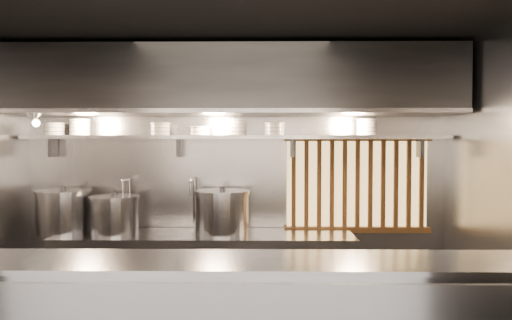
{
  "coord_description": "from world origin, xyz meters",
  "views": [
    {
      "loc": [
        0.28,
        -3.89,
        1.82
      ],
      "look_at": [
        0.23,
        0.55,
        1.67
      ],
      "focal_mm": 35.0,
      "sensor_mm": 36.0,
      "label": 1
    }
  ],
  "objects_px": {
    "stock_pot_left": "(64,211)",
    "stock_pot_right": "(222,212)",
    "stock_pot_mid": "(114,215)",
    "heat_lamp": "(34,117)",
    "pendant_bulb": "(225,129)"
  },
  "relations": [
    {
      "from": "stock_pot_left",
      "to": "stock_pot_right",
      "type": "bearing_deg",
      "value": -0.67
    },
    {
      "from": "stock_pot_left",
      "to": "stock_pot_mid",
      "type": "distance_m",
      "value": 0.54
    },
    {
      "from": "stock_pot_left",
      "to": "heat_lamp",
      "type": "bearing_deg",
      "value": -115.66
    },
    {
      "from": "heat_lamp",
      "to": "stock_pot_left",
      "type": "distance_m",
      "value": 1.01
    },
    {
      "from": "heat_lamp",
      "to": "stock_pot_left",
      "type": "xyz_separation_m",
      "value": [
        0.15,
        0.31,
        -0.95
      ]
    },
    {
      "from": "stock_pot_mid",
      "to": "stock_pot_left",
      "type": "bearing_deg",
      "value": 174.15
    },
    {
      "from": "heat_lamp",
      "to": "stock_pot_mid",
      "type": "bearing_deg",
      "value": 20.24
    },
    {
      "from": "heat_lamp",
      "to": "stock_pot_right",
      "type": "height_order",
      "value": "heat_lamp"
    },
    {
      "from": "heat_lamp",
      "to": "stock_pot_right",
      "type": "relative_size",
      "value": 0.45
    },
    {
      "from": "heat_lamp",
      "to": "stock_pot_left",
      "type": "bearing_deg",
      "value": 64.34
    },
    {
      "from": "pendant_bulb",
      "to": "stock_pot_right",
      "type": "bearing_deg",
      "value": -109.26
    },
    {
      "from": "stock_pot_mid",
      "to": "heat_lamp",
      "type": "bearing_deg",
      "value": -159.76
    },
    {
      "from": "heat_lamp",
      "to": "stock_pot_left",
      "type": "relative_size",
      "value": 0.49
    },
    {
      "from": "stock_pot_right",
      "to": "stock_pot_mid",
      "type": "bearing_deg",
      "value": -178.11
    },
    {
      "from": "pendant_bulb",
      "to": "stock_pot_left",
      "type": "distance_m",
      "value": 1.85
    }
  ]
}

